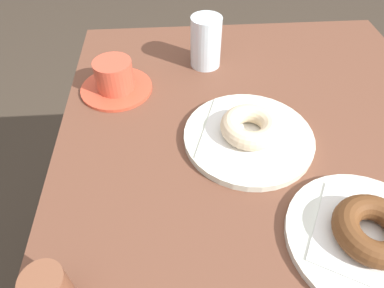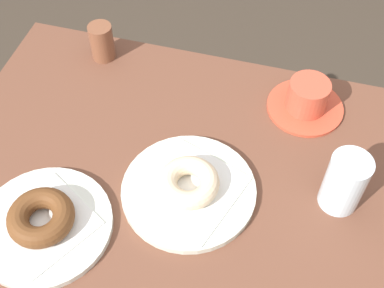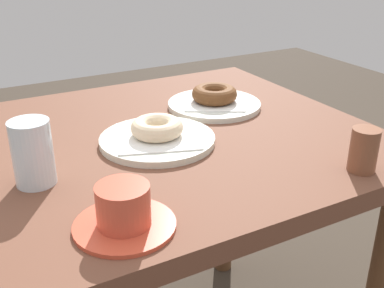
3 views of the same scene
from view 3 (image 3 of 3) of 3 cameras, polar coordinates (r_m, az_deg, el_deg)
name	(u,v)px [view 3 (image 3 of 3)]	position (r m, az deg, el deg)	size (l,w,h in m)	color
table	(158,184)	(1.07, -4.09, -4.80)	(0.92, 0.78, 0.73)	brown
plate_sugar_ring	(157,140)	(0.98, -4.19, 0.52)	(0.24, 0.24, 0.01)	silver
napkin_sugar_ring	(157,136)	(0.98, -4.21, 0.98)	(0.16, 0.16, 0.00)	white
donut_sugar_ring	(157,128)	(0.97, -4.24, 1.99)	(0.11, 0.11, 0.03)	beige
plate_chocolate_ring	(214,105)	(1.18, 2.69, 4.76)	(0.23, 0.23, 0.01)	silver
napkin_chocolate_ring	(214,102)	(1.18, 2.70, 5.12)	(0.15, 0.15, 0.00)	white
donut_chocolate_ring	(214,94)	(1.17, 2.72, 6.04)	(0.11, 0.11, 0.04)	brown
water_glass	(33,153)	(0.85, -18.65, -1.02)	(0.07, 0.07, 0.12)	silver
coffee_cup	(124,210)	(0.70, -8.23, -7.90)	(0.15, 0.15, 0.07)	#CE4A31
sugar_jar	(364,150)	(0.91, 19.98, -0.69)	(0.05, 0.05, 0.08)	brown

